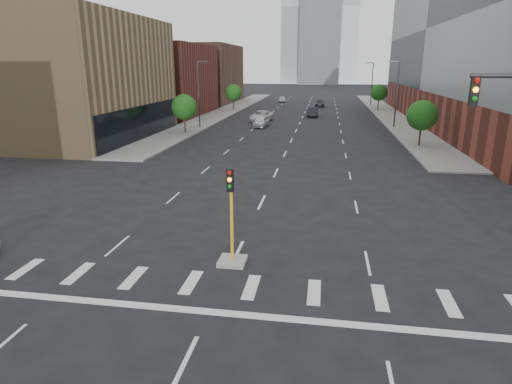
% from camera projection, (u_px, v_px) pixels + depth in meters
% --- Properties ---
extents(sidewalk_left_far, '(5.00, 92.00, 0.15)m').
position_uv_depth(sidewalk_left_far, '(227.00, 110.00, 82.96)').
color(sidewalk_left_far, gray).
rests_on(sidewalk_left_far, ground).
extents(sidewalk_right_far, '(5.00, 92.00, 0.15)m').
position_uv_depth(sidewalk_right_far, '(387.00, 113.00, 78.40)').
color(sidewalk_right_far, gray).
rests_on(sidewalk_right_far, ground).
extents(building_left_mid, '(20.00, 24.00, 14.00)m').
position_uv_depth(building_left_mid, '(60.00, 79.00, 50.70)').
color(building_left_mid, '#9D8058').
rests_on(building_left_mid, ground).
extents(building_left_far_a, '(20.00, 22.00, 12.00)m').
position_uv_depth(building_left_far_a, '(148.00, 80.00, 75.60)').
color(building_left_far_a, brown).
rests_on(building_left_far_a, ground).
extents(building_left_far_b, '(20.00, 24.00, 13.00)m').
position_uv_depth(building_left_far_b, '(192.00, 74.00, 100.06)').
color(building_left_far_b, brown).
rests_on(building_left_far_b, ground).
extents(tower_left, '(22.00, 22.00, 70.00)m').
position_uv_depth(tower_left, '(306.00, 9.00, 210.10)').
color(tower_left, '#B2B7BC').
rests_on(tower_left, ground).
extents(tower_right, '(20.00, 20.00, 80.00)m').
position_uv_depth(tower_right, '(341.00, 8.00, 243.80)').
color(tower_right, '#B2B7BC').
rests_on(tower_right, ground).
extents(tower_mid, '(18.00, 18.00, 44.00)m').
position_uv_depth(tower_mid, '(320.00, 34.00, 193.67)').
color(tower_mid, slate).
rests_on(tower_mid, ground).
extents(median_traffic_signal, '(1.20, 1.20, 4.40)m').
position_uv_depth(median_traffic_signal, '(232.00, 243.00, 18.87)').
color(median_traffic_signal, '#999993').
rests_on(median_traffic_signal, ground).
extents(streetlight_right_a, '(1.60, 0.22, 9.07)m').
position_uv_depth(streetlight_right_a, '(396.00, 92.00, 59.25)').
color(streetlight_right_a, '#2D2D30').
rests_on(streetlight_right_a, ground).
extents(streetlight_right_b, '(1.60, 0.22, 9.07)m').
position_uv_depth(streetlight_right_b, '(372.00, 82.00, 92.37)').
color(streetlight_right_b, '#2D2D30').
rests_on(streetlight_right_b, ground).
extents(streetlight_left, '(1.60, 0.22, 9.07)m').
position_uv_depth(streetlight_left, '(199.00, 92.00, 58.59)').
color(streetlight_left, '#2D2D30').
rests_on(streetlight_left, ground).
extents(tree_left_near, '(3.20, 3.20, 4.85)m').
position_uv_depth(tree_left_near, '(184.00, 107.00, 54.41)').
color(tree_left_near, '#382619').
rests_on(tree_left_near, ground).
extents(tree_left_far, '(3.20, 3.20, 4.85)m').
position_uv_depth(tree_left_far, '(233.00, 93.00, 82.80)').
color(tree_left_far, '#382619').
rests_on(tree_left_far, ground).
extents(tree_right_near, '(3.20, 3.20, 4.85)m').
position_uv_depth(tree_right_near, '(422.00, 115.00, 45.43)').
color(tree_right_near, '#382619').
rests_on(tree_right_near, ground).
extents(tree_right_far, '(3.20, 3.20, 4.85)m').
position_uv_depth(tree_right_far, '(379.00, 93.00, 83.28)').
color(tree_right_far, '#382619').
rests_on(tree_right_far, ground).
extents(car_near_left, '(2.13, 4.62, 1.53)m').
position_uv_depth(car_near_left, '(261.00, 122.00, 61.11)').
color(car_near_left, silver).
rests_on(car_near_left, ground).
extents(car_mid_right, '(1.72, 4.91, 1.62)m').
position_uv_depth(car_mid_right, '(313.00, 112.00, 73.32)').
color(car_mid_right, black).
rests_on(car_mid_right, ground).
extents(car_far_left, '(3.56, 6.20, 1.63)m').
position_uv_depth(car_far_left, '(262.00, 116.00, 67.51)').
color(car_far_left, silver).
rests_on(car_far_left, ground).
extents(car_deep_right, '(1.96, 4.75, 1.37)m').
position_uv_depth(car_deep_right, '(320.00, 104.00, 90.90)').
color(car_deep_right, black).
rests_on(car_deep_right, ground).
extents(car_distant, '(2.02, 4.14, 1.36)m').
position_uv_depth(car_distant, '(282.00, 99.00, 102.63)').
color(car_distant, '#AFB0B4').
rests_on(car_distant, ground).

